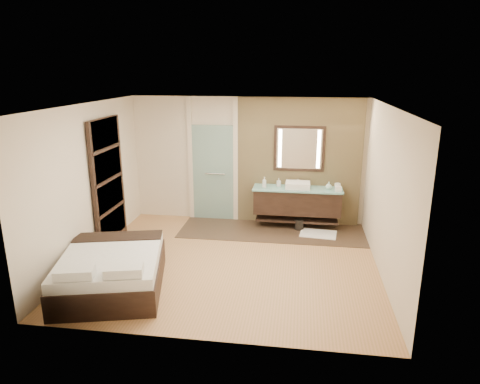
% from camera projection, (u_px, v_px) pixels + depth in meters
% --- Properties ---
extents(floor, '(5.00, 5.00, 0.00)m').
position_uv_depth(floor, '(231.00, 262.00, 7.46)').
color(floor, '#A37644').
rests_on(floor, ground).
extents(tile_strip, '(3.80, 1.30, 0.01)m').
position_uv_depth(tile_strip, '(272.00, 231.00, 8.90)').
color(tile_strip, '#3E3021').
rests_on(tile_strip, floor).
extents(stone_wall, '(2.60, 0.08, 2.70)m').
position_uv_depth(stone_wall, '(299.00, 162.00, 9.04)').
color(stone_wall, tan).
rests_on(stone_wall, floor).
extents(vanity, '(1.85, 0.55, 0.88)m').
position_uv_depth(vanity, '(297.00, 201.00, 8.98)').
color(vanity, black).
rests_on(vanity, stone_wall).
extents(mirror_unit, '(1.06, 0.04, 0.96)m').
position_uv_depth(mirror_unit, '(299.00, 149.00, 8.91)').
color(mirror_unit, black).
rests_on(mirror_unit, stone_wall).
extents(frosted_door, '(1.10, 0.12, 2.70)m').
position_uv_depth(frosted_door, '(213.00, 169.00, 9.34)').
color(frosted_door, '#BAECE1').
rests_on(frosted_door, floor).
extents(shoji_partition, '(0.06, 1.20, 2.40)m').
position_uv_depth(shoji_partition, '(108.00, 182.00, 8.03)').
color(shoji_partition, black).
rests_on(shoji_partition, floor).
extents(bed, '(1.87, 2.13, 0.71)m').
position_uv_depth(bed, '(112.00, 271.00, 6.51)').
color(bed, black).
rests_on(bed, floor).
extents(bath_mat, '(0.77, 0.58, 0.02)m').
position_uv_depth(bath_mat, '(318.00, 234.00, 8.71)').
color(bath_mat, white).
rests_on(bath_mat, floor).
extents(waste_bin, '(0.23, 0.23, 0.23)m').
position_uv_depth(waste_bin, '(299.00, 225.00, 8.94)').
color(waste_bin, black).
rests_on(waste_bin, floor).
extents(tissue_box, '(0.13, 0.13, 0.10)m').
position_uv_depth(tissue_box, '(338.00, 189.00, 8.65)').
color(tissue_box, white).
rests_on(tissue_box, vanity).
extents(soap_bottle_a, '(0.12, 0.12, 0.23)m').
position_uv_depth(soap_bottle_a, '(264.00, 182.00, 8.89)').
color(soap_bottle_a, silver).
rests_on(soap_bottle_a, vanity).
extents(soap_bottle_b, '(0.09, 0.09, 0.17)m').
position_uv_depth(soap_bottle_b, '(279.00, 182.00, 9.01)').
color(soap_bottle_b, '#B2B2B2').
rests_on(soap_bottle_b, vanity).
extents(soap_bottle_c, '(0.13, 0.13, 0.16)m').
position_uv_depth(soap_bottle_c, '(329.00, 185.00, 8.79)').
color(soap_bottle_c, '#ADDAD1').
rests_on(soap_bottle_c, vanity).
extents(cup, '(0.14, 0.14, 0.10)m').
position_uv_depth(cup, '(338.00, 186.00, 8.89)').
color(cup, white).
rests_on(cup, vanity).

